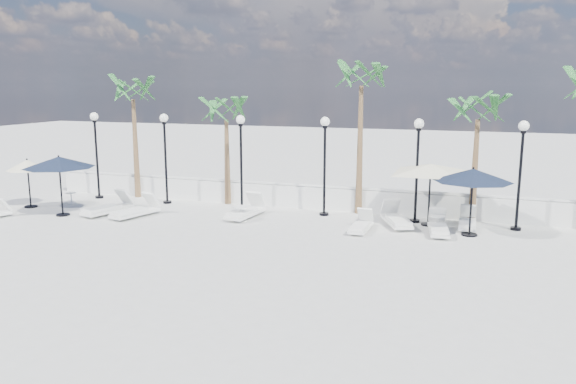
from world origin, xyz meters
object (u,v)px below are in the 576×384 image
(lounger_5, at_px, (396,219))
(parasol_cream_small, at_px, (27,166))
(parasol_cream_sq_a, at_px, (431,164))
(lounger_6, at_px, (361,225))
(lounger_3, at_px, (246,211))
(parasol_navy_left, at_px, (59,162))
(lounger_4, at_px, (438,227))
(parasol_navy_mid, at_px, (473,175))
(lounger_1, at_px, (108,207))
(lounger_7, at_px, (467,222))
(lounger_2, at_px, (136,210))

(lounger_5, xyz_separation_m, parasol_cream_small, (-14.91, -1.77, 1.49))
(parasol_cream_sq_a, bearing_deg, lounger_6, -142.54)
(lounger_3, distance_m, parasol_navy_left, 7.44)
(lounger_4, distance_m, parasol_navy_mid, 2.10)
(lounger_3, relative_size, parasol_navy_left, 0.82)
(lounger_1, distance_m, parasol_navy_mid, 13.78)
(lounger_1, xyz_separation_m, parasol_cream_sq_a, (12.14, 2.27, 1.97))
(lounger_7, relative_size, parasol_cream_sq_a, 0.36)
(lounger_3, relative_size, parasol_navy_mid, 0.84)
(parasol_navy_left, xyz_separation_m, parasol_cream_sq_a, (13.68, 3.04, 0.15))
(lounger_4, bearing_deg, lounger_1, 176.58)
(lounger_4, relative_size, lounger_5, 0.91)
(lounger_2, xyz_separation_m, parasol_cream_small, (-5.17, 0.10, 1.49))
(parasol_cream_small, bearing_deg, parasol_navy_left, -19.18)
(lounger_5, bearing_deg, lounger_7, -13.12)
(lounger_1, relative_size, lounger_7, 1.26)
(lounger_3, relative_size, parasol_cream_sq_a, 0.45)
(lounger_2, height_order, lounger_5, lounger_5)
(lounger_3, bearing_deg, lounger_1, -161.31)
(parasol_navy_left, bearing_deg, lounger_2, 14.06)
(parasol_cream_sq_a, bearing_deg, lounger_1, -169.40)
(lounger_1, bearing_deg, parasol_navy_left, -137.79)
(lounger_3, xyz_separation_m, lounger_7, (8.11, 1.07, -0.05))
(lounger_2, distance_m, parasol_cream_sq_a, 11.26)
(lounger_1, relative_size, parasol_navy_left, 0.83)
(lounger_5, bearing_deg, parasol_navy_mid, -35.84)
(lounger_2, relative_size, lounger_3, 0.98)
(lounger_1, xyz_separation_m, parasol_navy_left, (-1.54, -0.76, 1.83))
(lounger_1, xyz_separation_m, parasol_navy_mid, (13.60, 1.29, 1.80))
(lounger_1, xyz_separation_m, lounger_6, (10.00, 0.63, -0.05))
(lounger_2, distance_m, lounger_4, 11.34)
(lounger_1, bearing_deg, lounger_6, 19.42)
(lounger_5, bearing_deg, lounger_3, 161.83)
(parasol_navy_left, bearing_deg, lounger_5, 11.58)
(lounger_7, bearing_deg, lounger_6, -155.00)
(lounger_5, height_order, parasol_cream_sq_a, parasol_cream_sq_a)
(lounger_4, bearing_deg, parasol_cream_sq_a, 102.66)
(parasol_navy_mid, bearing_deg, lounger_4, -171.84)
(lounger_2, relative_size, parasol_cream_small, 1.05)
(lounger_7, bearing_deg, lounger_5, -169.36)
(lounger_4, height_order, lounger_6, lounger_4)
(parasol_navy_mid, distance_m, parasol_cream_sq_a, 1.77)
(parasol_cream_sq_a, height_order, parasol_cream_small, parasol_cream_sq_a)
(lounger_2, distance_m, parasol_cream_small, 5.38)
(lounger_1, height_order, parasol_cream_small, parasol_cream_small)
(lounger_4, xyz_separation_m, lounger_7, (0.92, 1.15, -0.01))
(lounger_5, relative_size, lounger_6, 1.25)
(lounger_6, height_order, parasol_cream_small, parasol_cream_small)
(lounger_7, relative_size, parasol_navy_left, 0.66)
(lounger_1, height_order, lounger_6, lounger_1)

